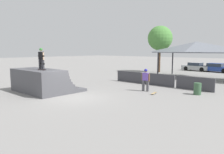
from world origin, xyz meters
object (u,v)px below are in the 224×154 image
object	(u,v)px
bystander_walking	(146,78)
skateboard_on_ground	(154,93)
tree_beside_pavilion	(160,38)
parked_car_silver	(196,67)
skater_on_deck	(41,57)
skateboard_on_deck	(42,69)
parked_car_blue	(216,68)
trash_bin	(197,89)

from	to	relation	value
bystander_walking	skateboard_on_ground	distance (m)	1.54
tree_beside_pavilion	parked_car_silver	world-z (taller)	tree_beside_pavilion
skater_on_deck	tree_beside_pavilion	world-z (taller)	tree_beside_pavilion
skateboard_on_deck	parked_car_blue	distance (m)	25.48
parked_car_silver	skateboard_on_ground	bearing A→B (deg)	-73.08
skater_on_deck	parked_car_silver	size ratio (longest dim) A/B	0.38
tree_beside_pavilion	bystander_walking	bearing A→B (deg)	-63.54
tree_beside_pavilion	parked_car_silver	distance (m)	7.69
skateboard_on_deck	parked_car_blue	bearing A→B (deg)	73.83
trash_bin	parked_car_silver	world-z (taller)	parked_car_silver
skateboard_on_deck	tree_beside_pavilion	size ratio (longest dim) A/B	0.12
parked_car_silver	trash_bin	bearing A→B (deg)	-64.72
skateboard_on_ground	parked_car_silver	bearing A→B (deg)	0.48
skater_on_deck	bystander_walking	size ratio (longest dim) A/B	0.91
bystander_walking	parked_car_silver	world-z (taller)	bystander_walking
skateboard_on_ground	parked_car_silver	xyz separation A→B (m)	(-4.79, 19.72, 0.54)
skateboard_on_deck	bystander_walking	world-z (taller)	skateboard_on_deck
bystander_walking	skateboard_on_ground	bearing A→B (deg)	146.91
parked_car_silver	parked_car_blue	distance (m)	2.94
skater_on_deck	parked_car_blue	distance (m)	25.39
trash_bin	parked_car_blue	xyz separation A→B (m)	(-4.26, 17.80, 0.18)
skateboard_on_deck	trash_bin	distance (m)	11.25
skater_on_deck	parked_car_silver	world-z (taller)	skater_on_deck
skater_on_deck	bystander_walking	world-z (taller)	skater_on_deck
skater_on_deck	trash_bin	xyz separation A→B (m)	(8.90, 7.08, -2.23)
skateboard_on_ground	parked_car_blue	distance (m)	19.79
skater_on_deck	skateboard_on_ground	bearing A→B (deg)	31.46
skater_on_deck	skateboard_on_deck	bearing A→B (deg)	-34.09
parked_car_silver	parked_car_blue	world-z (taller)	same
parked_car_blue	trash_bin	bearing A→B (deg)	-71.50
parked_car_blue	skater_on_deck	bearing A→B (deg)	-95.53
bystander_walking	trash_bin	world-z (taller)	bystander_walking
trash_bin	skater_on_deck	bearing A→B (deg)	-141.52
skateboard_on_ground	tree_beside_pavilion	size ratio (longest dim) A/B	0.13
tree_beside_pavilion	parked_car_blue	xyz separation A→B (m)	(5.96, 5.66, -4.20)
tree_beside_pavilion	skateboard_on_ground	bearing A→B (deg)	-60.90
skateboard_on_deck	parked_car_silver	bearing A→B (deg)	80.46
skater_on_deck	trash_bin	world-z (taller)	skater_on_deck
bystander_walking	tree_beside_pavilion	distance (m)	15.57
bystander_walking	trash_bin	size ratio (longest dim) A/B	2.06
tree_beside_pavilion	trash_bin	distance (m)	16.47
skateboard_on_ground	parked_car_silver	size ratio (longest dim) A/B	0.20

